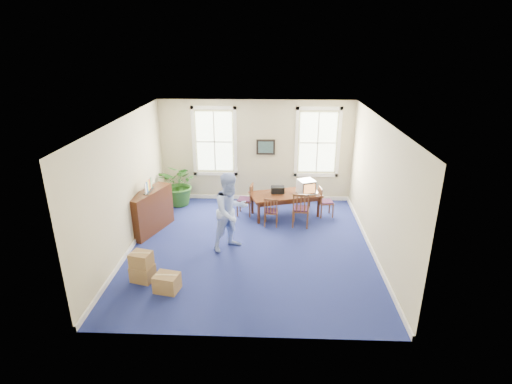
{
  "coord_description": "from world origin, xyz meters",
  "views": [
    {
      "loc": [
        0.48,
        -8.86,
        4.89
      ],
      "look_at": [
        0.1,
        0.6,
        1.25
      ],
      "focal_mm": 28.0,
      "sensor_mm": 36.0,
      "label": 1
    }
  ],
  "objects_px": {
    "conference_table": "(285,204)",
    "crt_tv": "(306,187)",
    "credenza": "(150,210)",
    "cardboard_boxes": "(151,264)",
    "potted_plant": "(180,184)",
    "chair_near_left": "(271,211)",
    "man": "(231,212)"
  },
  "relations": [
    {
      "from": "conference_table",
      "to": "crt_tv",
      "type": "height_order",
      "value": "crt_tv"
    },
    {
      "from": "credenza",
      "to": "potted_plant",
      "type": "xyz_separation_m",
      "value": [
        0.42,
        1.85,
        0.08
      ]
    },
    {
      "from": "conference_table",
      "to": "man",
      "type": "height_order",
      "value": "man"
    },
    {
      "from": "crt_tv",
      "to": "conference_table",
      "type": "bearing_deg",
      "value": 162.78
    },
    {
      "from": "conference_table",
      "to": "credenza",
      "type": "distance_m",
      "value": 3.85
    },
    {
      "from": "crt_tv",
      "to": "potted_plant",
      "type": "bearing_deg",
      "value": 149.03
    },
    {
      "from": "crt_tv",
      "to": "cardboard_boxes",
      "type": "bearing_deg",
      "value": -157.16
    },
    {
      "from": "credenza",
      "to": "conference_table",
      "type": "bearing_deg",
      "value": 37.72
    },
    {
      "from": "crt_tv",
      "to": "credenza",
      "type": "xyz_separation_m",
      "value": [
        -4.25,
        -1.22,
        -0.29
      ]
    },
    {
      "from": "man",
      "to": "cardboard_boxes",
      "type": "bearing_deg",
      "value": -178.36
    },
    {
      "from": "potted_plant",
      "to": "cardboard_boxes",
      "type": "relative_size",
      "value": 1.11
    },
    {
      "from": "conference_table",
      "to": "credenza",
      "type": "bearing_deg",
      "value": -179.21
    },
    {
      "from": "man",
      "to": "cardboard_boxes",
      "type": "relative_size",
      "value": 1.59
    },
    {
      "from": "credenza",
      "to": "cardboard_boxes",
      "type": "distance_m",
      "value": 2.4
    },
    {
      "from": "man",
      "to": "credenza",
      "type": "xyz_separation_m",
      "value": [
        -2.27,
        0.86,
        -0.38
      ]
    },
    {
      "from": "chair_near_left",
      "to": "potted_plant",
      "type": "height_order",
      "value": "potted_plant"
    },
    {
      "from": "conference_table",
      "to": "chair_near_left",
      "type": "distance_m",
      "value": 0.8
    },
    {
      "from": "conference_table",
      "to": "cardboard_boxes",
      "type": "bearing_deg",
      "value": -147.8
    },
    {
      "from": "conference_table",
      "to": "cardboard_boxes",
      "type": "xyz_separation_m",
      "value": [
        -2.99,
        -3.47,
        0.01
      ]
    },
    {
      "from": "man",
      "to": "potted_plant",
      "type": "height_order",
      "value": "man"
    },
    {
      "from": "man",
      "to": "cardboard_boxes",
      "type": "height_order",
      "value": "man"
    },
    {
      "from": "crt_tv",
      "to": "cardboard_boxes",
      "type": "distance_m",
      "value": 5.04
    },
    {
      "from": "crt_tv",
      "to": "cardboard_boxes",
      "type": "height_order",
      "value": "crt_tv"
    },
    {
      "from": "credenza",
      "to": "potted_plant",
      "type": "distance_m",
      "value": 1.9
    },
    {
      "from": "potted_plant",
      "to": "cardboard_boxes",
      "type": "height_order",
      "value": "potted_plant"
    },
    {
      "from": "potted_plant",
      "to": "conference_table",
      "type": "bearing_deg",
      "value": -11.81
    },
    {
      "from": "crt_tv",
      "to": "chair_near_left",
      "type": "xyz_separation_m",
      "value": [
        -1.0,
        -0.73,
        -0.46
      ]
    },
    {
      "from": "chair_near_left",
      "to": "man",
      "type": "bearing_deg",
      "value": 57.66
    },
    {
      "from": "crt_tv",
      "to": "man",
      "type": "distance_m",
      "value": 2.88
    },
    {
      "from": "crt_tv",
      "to": "credenza",
      "type": "relative_size",
      "value": 0.32
    },
    {
      "from": "conference_table",
      "to": "man",
      "type": "bearing_deg",
      "value": -141.32
    },
    {
      "from": "crt_tv",
      "to": "potted_plant",
      "type": "xyz_separation_m",
      "value": [
        -3.83,
        0.63,
        -0.21
      ]
    }
  ]
}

